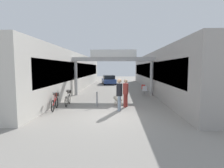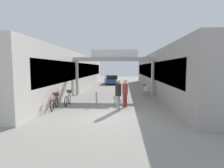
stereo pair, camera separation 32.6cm
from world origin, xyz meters
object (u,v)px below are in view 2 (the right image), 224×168
at_px(pedestrian_with_dog, 125,91).
at_px(cafe_chair_aluminium_nearer, 146,90).
at_px(dog_on_leash, 117,99).
at_px(parked_car_blue, 111,80).
at_px(bicycle_red_nearest, 55,102).
at_px(bollard_post_metal, 96,99).
at_px(pedestrian_companion, 118,92).
at_px(cafe_chair_red_farther, 145,88).
at_px(bicycle_silver_second, 68,98).

distance_m(pedestrian_with_dog, cafe_chair_aluminium_nearer, 4.59).
bearing_deg(dog_on_leash, parked_car_blue, 95.56).
distance_m(pedestrian_with_dog, dog_on_leash, 0.97).
height_order(bicycle_red_nearest, bollard_post_metal, bicycle_red_nearest).
xyz_separation_m(pedestrian_companion, dog_on_leash, (-0.11, 1.47, -0.69)).
bearing_deg(parked_car_blue, bicycle_red_nearest, -97.98).
relative_size(pedestrian_companion, bicycle_red_nearest, 1.09).
height_order(dog_on_leash, cafe_chair_red_farther, cafe_chair_red_farther).
relative_size(dog_on_leash, cafe_chair_aluminium_nearer, 0.89).
bearing_deg(pedestrian_companion, parked_car_blue, 95.43).
bearing_deg(cafe_chair_red_farther, bicycle_silver_second, -139.02).
bearing_deg(pedestrian_with_dog, pedestrian_companion, -113.06).
bearing_deg(pedestrian_with_dog, cafe_chair_aluminium_nearer, 66.38).
bearing_deg(cafe_chair_aluminium_nearer, parked_car_blue, 108.86).
distance_m(bicycle_silver_second, bollard_post_metal, 2.00).
bearing_deg(cafe_chair_red_farther, bollard_post_metal, -124.99).
bearing_deg(bollard_post_metal, bicycle_red_nearest, -160.04).
bearing_deg(parked_car_blue, dog_on_leash, -84.44).
height_order(bicycle_silver_second, cafe_chair_aluminium_nearer, bicycle_silver_second).
xyz_separation_m(pedestrian_companion, cafe_chair_red_farther, (2.31, 6.33, -0.52)).
xyz_separation_m(pedestrian_with_dog, cafe_chair_aluminium_nearer, (1.83, 4.19, -0.46)).
xyz_separation_m(dog_on_leash, parked_car_blue, (-1.43, 14.65, 0.27)).
height_order(bicycle_red_nearest, bicycle_silver_second, same).
relative_size(dog_on_leash, parked_car_blue, 0.19).
relative_size(pedestrian_with_dog, bicycle_silver_second, 1.03).
distance_m(bicycle_silver_second, cafe_chair_red_farther, 7.53).
bearing_deg(cafe_chair_red_farther, parked_car_blue, 111.42).
bearing_deg(dog_on_leash, bicycle_silver_second, -178.59).
bearing_deg(cafe_chair_aluminium_nearer, bollard_post_metal, -131.55).
bearing_deg(cafe_chair_aluminium_nearer, pedestrian_companion, -113.52).
height_order(pedestrian_companion, cafe_chair_aluminium_nearer, pedestrian_companion).
relative_size(pedestrian_companion, bollard_post_metal, 1.90).
xyz_separation_m(bicycle_red_nearest, cafe_chair_red_farther, (6.08, 6.17, 0.10)).
height_order(pedestrian_with_dog, cafe_chair_red_farther, pedestrian_with_dog).
bearing_deg(cafe_chair_aluminium_nearer, dog_on_leash, -122.65).
bearing_deg(bicycle_silver_second, dog_on_leash, 1.41).
bearing_deg(cafe_chair_aluminium_nearer, bicycle_red_nearest, -140.42).
relative_size(pedestrian_with_dog, pedestrian_companion, 0.95).
height_order(pedestrian_with_dog, cafe_chair_aluminium_nearer, pedestrian_with_dog).
bearing_deg(bollard_post_metal, pedestrian_companion, -35.77).
xyz_separation_m(bicycle_silver_second, parked_car_blue, (1.84, 14.73, 0.21)).
xyz_separation_m(pedestrian_with_dog, bicycle_red_nearest, (-4.17, -0.77, -0.57)).
relative_size(bicycle_silver_second, cafe_chair_aluminium_nearer, 1.90).
bearing_deg(pedestrian_companion, bicycle_silver_second, 157.60).
height_order(pedestrian_with_dog, parked_car_blue, pedestrian_with_dog).
xyz_separation_m(dog_on_leash, cafe_chair_aluminium_nearer, (2.33, 3.64, 0.17)).
xyz_separation_m(bollard_post_metal, cafe_chair_aluminium_nearer, (3.63, 4.10, 0.05)).
xyz_separation_m(pedestrian_companion, bicycle_silver_second, (-3.37, 1.39, -0.62)).
xyz_separation_m(pedestrian_with_dog, bicycle_silver_second, (-3.77, 0.46, -0.57)).
xyz_separation_m(pedestrian_companion, bollard_post_metal, (-1.41, 1.01, -0.57)).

